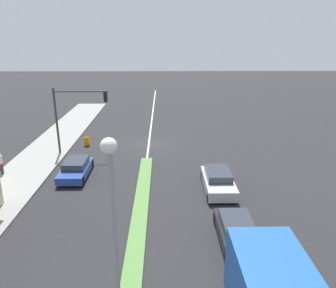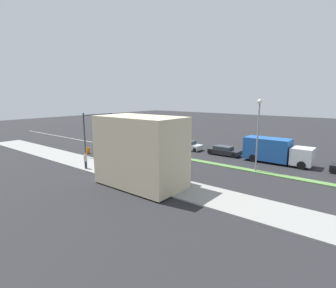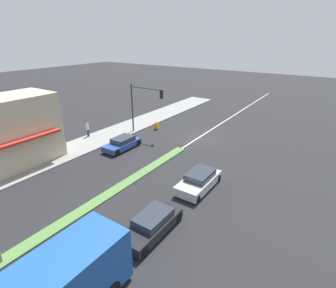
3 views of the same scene
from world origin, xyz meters
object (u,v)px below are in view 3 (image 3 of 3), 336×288
Objects in this scene: traffic_signal_main at (141,101)px; warning_aframe_sign at (157,126)px; sedan_silver at (199,181)px; coupe_blue at (122,143)px; pedestrian at (88,129)px; sedan_dark at (152,224)px.

traffic_signal_main is 6.69× the size of warning_aframe_sign.
sedan_silver is 10.26m from coupe_blue.
sedan_silver is at bearing 170.55° from pedestrian.
traffic_signal_main is at bearing -32.00° from sedan_silver.
warning_aframe_sign is 18.46m from sedan_dark.
pedestrian is (4.37, 4.37, -2.93)m from traffic_signal_main.
pedestrian is 8.16m from warning_aframe_sign.
sedan_silver is at bearing -90.00° from sedan_dark.
traffic_signal_main reaches higher than coupe_blue.
sedan_dark is (-15.50, 8.46, -0.37)m from pedestrian.
pedestrian is 1.93× the size of warning_aframe_sign.
coupe_blue is (-0.71, 6.87, 0.17)m from warning_aframe_sign.
traffic_signal_main is at bearing -76.42° from coupe_blue.
coupe_blue is at bearing 95.90° from warning_aframe_sign.
coupe_blue is 12.92m from sedan_dark.
traffic_signal_main reaches higher than warning_aframe_sign.
sedan_silver is 5.88m from sedan_dark.
traffic_signal_main reaches higher than sedan_silver.
pedestrian reaches higher than sedan_dark.
warning_aframe_sign is 14.10m from sedan_silver.
sedan_silver is (-11.12, 6.95, -3.27)m from traffic_signal_main.
sedan_silver is 1.01× the size of sedan_dark.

